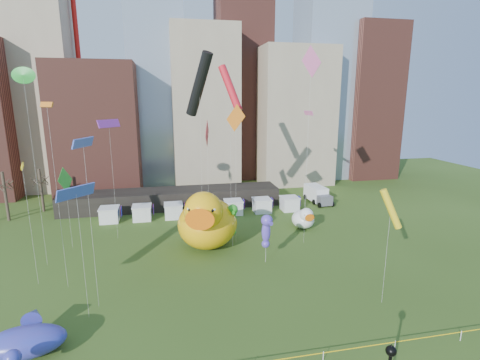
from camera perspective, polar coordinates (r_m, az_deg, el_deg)
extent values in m
cube|color=gray|center=(87.22, -29.28, 12.44)|extent=(14.00, 12.00, 42.00)
cube|color=brown|center=(78.86, -21.52, 7.45)|extent=(16.00, 14.00, 26.00)
cube|color=#8C9EB2|center=(85.89, -13.14, 18.08)|extent=(12.00, 12.00, 55.00)
cube|color=gray|center=(82.00, -5.68, 11.25)|extent=(14.00, 14.00, 34.00)
cube|color=brown|center=(90.68, 0.41, 22.26)|extent=(12.00, 12.00, 68.00)
cube|color=gray|center=(84.67, 8.29, 9.88)|extent=(16.00, 14.00, 30.00)
cube|color=#8C9EB2|center=(92.19, 13.67, 15.50)|extent=(14.00, 12.00, 48.00)
cube|color=brown|center=(95.01, 19.57, 11.42)|extent=(12.00, 12.00, 36.00)
cylinder|color=red|center=(89.17, -24.83, 23.92)|extent=(1.00, 1.00, 76.00)
cylinder|color=red|center=(94.17, 11.19, 24.15)|extent=(1.00, 1.00, 76.00)
cube|color=black|center=(65.94, -10.61, -2.89)|extent=(38.00, 6.00, 3.20)
cube|color=white|center=(61.02, -19.91, -5.25)|extent=(2.80, 2.80, 2.20)
cube|color=red|center=(60.62, -18.26, -4.75)|extent=(0.08, 1.40, 1.60)
cube|color=white|center=(60.47, -15.21, -5.08)|extent=(2.80, 2.80, 2.20)
cube|color=red|center=(60.22, -13.52, -4.56)|extent=(0.08, 1.40, 1.60)
cube|color=white|center=(60.33, -10.45, -4.88)|extent=(2.80, 2.80, 2.20)
cube|color=red|center=(60.23, -8.76, -4.34)|extent=(0.08, 1.40, 1.60)
cube|color=white|center=(60.60, -5.71, -4.64)|extent=(2.80, 2.80, 2.20)
cube|color=red|center=(60.65, -4.03, -4.10)|extent=(0.08, 1.40, 1.60)
cube|color=white|center=(61.29, -1.05, -4.37)|extent=(2.80, 2.80, 2.20)
cube|color=red|center=(61.48, 0.60, -3.83)|extent=(0.08, 1.40, 1.60)
cube|color=white|center=(62.36, 3.48, -4.09)|extent=(2.80, 2.80, 2.20)
cube|color=red|center=(62.70, 5.08, -3.54)|extent=(0.08, 1.40, 1.60)
cube|color=white|center=(63.82, 7.83, -3.79)|extent=(2.80, 2.80, 2.20)
cube|color=red|center=(64.29, 9.36, -3.25)|extent=(0.08, 1.40, 1.60)
cylinder|color=#382B21|center=(68.20, -33.06, -2.20)|extent=(0.44, 0.44, 8.00)
cylinder|color=#382B21|center=(70.58, -28.88, -1.46)|extent=(0.44, 0.44, 7.50)
cylinder|color=white|center=(30.61, 13.01, -25.58)|extent=(0.06, 0.06, 0.90)
cylinder|color=white|center=(33.21, 23.29, -22.94)|extent=(0.06, 0.06, 0.90)
cylinder|color=white|center=(36.61, 31.53, -20.24)|extent=(0.06, 0.06, 0.90)
ellipsoid|color=#FFB60D|center=(47.88, -5.13, -6.81)|extent=(9.94, 10.87, 6.41)
ellipsoid|color=#FFB60D|center=(51.24, -4.50, -5.66)|extent=(2.49, 2.17, 2.60)
sphere|color=#FFB60D|center=(44.38, -5.78, -4.93)|extent=(5.95, 5.95, 4.82)
cone|color=orange|center=(42.52, -6.24, -5.98)|extent=(3.14, 2.81, 2.65)
sphere|color=white|center=(43.19, -7.84, -4.60)|extent=(0.87, 0.87, 0.87)
sphere|color=white|center=(42.73, -4.34, -4.70)|extent=(0.87, 0.87, 0.87)
sphere|color=black|center=(42.81, -7.95, -4.76)|extent=(0.43, 0.43, 0.43)
sphere|color=black|center=(42.35, -4.42, -4.87)|extent=(0.43, 0.43, 0.43)
ellipsoid|color=white|center=(55.60, 9.91, -6.13)|extent=(3.41, 3.96, 2.71)
ellipsoid|color=white|center=(56.92, 9.31, -5.73)|extent=(0.92, 0.73, 1.10)
sphere|color=white|center=(54.20, 10.46, -5.44)|extent=(2.10, 2.10, 2.04)
cone|color=orange|center=(53.48, 10.83, -5.79)|extent=(1.15, 0.95, 1.12)
sphere|color=white|center=(53.41, 10.16, -5.40)|extent=(0.37, 0.37, 0.37)
sphere|color=white|center=(53.86, 11.26, -5.29)|extent=(0.37, 0.37, 0.37)
sphere|color=black|center=(53.26, 10.24, -5.46)|extent=(0.18, 0.18, 0.18)
sphere|color=black|center=(53.71, 11.34, -5.35)|extent=(0.18, 0.18, 0.18)
cylinder|color=silver|center=(48.09, -1.15, -8.40)|extent=(0.03, 0.03, 3.68)
ellipsoid|color=green|center=(47.45, -1.16, -6.33)|extent=(1.19, 1.02, 2.74)
sphere|color=green|center=(46.85, -1.14, -4.70)|extent=(1.57, 1.57, 1.40)
cone|color=green|center=(46.28, -0.99, -5.01)|extent=(0.60, 0.93, 0.49)
sphere|color=green|center=(48.04, -1.17, -8.09)|extent=(0.98, 0.98, 0.98)
cylinder|color=silver|center=(43.81, 4.09, -10.51)|extent=(0.03, 0.03, 3.87)
ellipsoid|color=#5741C3|center=(43.08, 4.14, -8.15)|extent=(1.23, 1.08, 2.70)
sphere|color=#5741C3|center=(42.45, 4.22, -6.40)|extent=(1.65, 1.65, 1.38)
cone|color=#5741C3|center=(41.91, 4.46, -6.76)|extent=(0.66, 0.95, 0.48)
sphere|color=#5741C3|center=(43.70, 4.08, -10.02)|extent=(0.96, 0.96, 0.96)
ellipsoid|color=#453A9E|center=(34.31, -30.84, -21.15)|extent=(6.21, 3.78, 2.27)
cone|color=#453A9E|center=(36.77, -29.79, -18.01)|extent=(1.77, 1.97, 1.59)
sphere|color=#453A9E|center=(31.45, -32.31, -22.68)|extent=(1.14, 1.14, 1.14)
sphere|color=black|center=(24.00, 22.76, -23.65)|extent=(0.61, 0.61, 0.61)
cone|color=black|center=(23.81, 22.84, -23.01)|extent=(0.22, 0.22, 0.27)
cube|color=white|center=(69.95, 11.89, -1.99)|extent=(2.91, 5.47, 2.65)
cube|color=#595960|center=(67.21, 13.20, -3.14)|extent=(2.57, 2.08, 1.70)
cylinder|color=black|center=(68.03, 11.59, -3.42)|extent=(0.33, 0.97, 0.96)
cylinder|color=black|center=(69.26, 13.54, -3.23)|extent=(0.33, 0.97, 0.96)
cylinder|color=black|center=(71.12, 10.26, -2.65)|extent=(0.33, 0.97, 0.96)
cylinder|color=black|center=(72.30, 12.16, -2.47)|extent=(0.33, 0.97, 0.96)
cylinder|color=silver|center=(51.72, -5.05, -0.63)|extent=(0.02, 0.02, 14.49)
cube|color=red|center=(50.51, -5.22, 7.38)|extent=(0.90, 3.58, 3.67)
cylinder|color=silver|center=(47.31, 10.57, 3.54)|extent=(0.02, 0.02, 23.58)
cube|color=pink|center=(46.89, 11.20, 17.90)|extent=(1.01, 3.72, 3.85)
cylinder|color=silver|center=(45.23, -6.13, 1.48)|extent=(0.02, 0.02, 20.83)
cylinder|color=black|center=(44.36, -6.46, 14.78)|extent=(3.65, 4.34, 7.55)
cylinder|color=silver|center=(46.33, -29.55, 0.61)|extent=(0.02, 0.02, 21.61)
cone|color=green|center=(45.58, -31.10, 14.00)|extent=(1.75, 0.56, 1.74)
cylinder|color=silver|center=(42.98, -30.18, -6.46)|extent=(0.02, 0.02, 12.74)
cube|color=yellow|center=(41.50, -31.18, 1.90)|extent=(0.91, 1.85, 0.59)
cylinder|color=silver|center=(34.75, -23.59, -11.10)|extent=(0.02, 0.02, 11.67)
cube|color=blue|center=(32.92, -24.50, -1.76)|extent=(2.71, 2.90, 1.07)
cylinder|color=silver|center=(47.36, -0.66, -0.42)|extent=(0.02, 0.02, 16.80)
cube|color=orange|center=(46.14, -0.69, 9.78)|extent=(1.87, 2.94, 3.46)
cylinder|color=silver|center=(51.99, -19.36, -0.41)|extent=(0.02, 0.02, 15.99)
cube|color=purple|center=(50.84, -20.03, 8.39)|extent=(2.62, 2.90, 1.05)
cylinder|color=silver|center=(54.89, -1.49, 3.47)|extent=(0.02, 0.02, 20.63)
cylinder|color=red|center=(54.15, -1.55, 14.31)|extent=(3.65, 3.58, 6.74)
cylinder|color=silver|center=(60.63, 10.45, 2.38)|extent=(0.02, 0.02, 16.89)
cube|color=pink|center=(59.69, 10.78, 10.37)|extent=(0.76, 2.41, 0.74)
cylinder|color=silver|center=(51.83, -25.41, -4.93)|extent=(0.02, 0.02, 9.12)
cube|color=green|center=(50.72, -25.90, -0.01)|extent=(0.89, 3.31, 3.42)
cylinder|color=silver|center=(37.13, 22.08, -11.24)|extent=(0.02, 0.02, 9.48)
cylinder|color=yellow|center=(35.53, 22.73, -4.23)|extent=(2.16, 1.74, 3.70)
cylinder|color=silver|center=(35.35, -22.43, -7.17)|extent=(0.02, 0.02, 15.58)
cube|color=blue|center=(33.62, -23.57, 5.43)|extent=(1.42, 2.64, 0.83)
cylinder|color=silver|center=(40.06, -26.83, -2.96)|extent=(0.02, 0.02, 18.68)
cube|color=orange|center=(38.79, -28.25, 10.45)|extent=(1.45, 1.19, 0.51)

